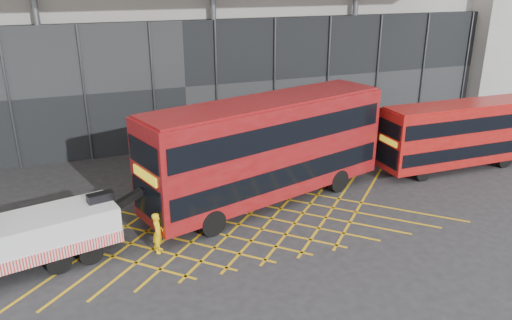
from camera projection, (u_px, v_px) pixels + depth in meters
name	position (u px, v px, depth m)	size (l,w,h in m)	color
ground_plane	(204.00, 231.00, 21.95)	(120.00, 120.00, 0.00)	#29292B
road_markings	(239.00, 224.00, 22.48)	(19.96, 7.16, 0.01)	gold
bus_towed	(267.00, 147.00, 23.83)	(12.94, 6.40, 5.15)	maroon
bus_second	(459.00, 133.00, 28.34)	(9.51, 2.30, 3.85)	#9E0F0C
worker	(158.00, 233.00, 20.00)	(0.63, 0.41, 1.72)	yellow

